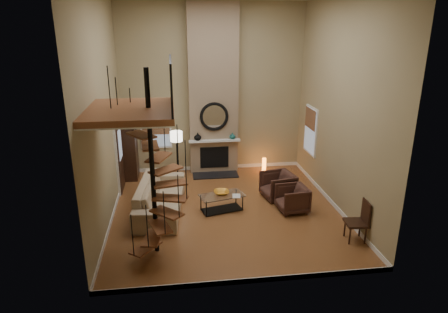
{
  "coord_description": "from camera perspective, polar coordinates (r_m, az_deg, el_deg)",
  "views": [
    {
      "loc": [
        -1.32,
        -9.64,
        4.82
      ],
      "look_at": [
        0.0,
        0.4,
        1.4
      ],
      "focal_mm": 31.71,
      "sensor_mm": 36.0,
      "label": 1
    }
  ],
  "objects": [
    {
      "name": "baseboard_back",
      "position": [
        13.79,
        -1.54,
        -1.53
      ],
      "size": [
        6.0,
        0.02,
        0.12
      ],
      "primitive_type": "cube",
      "color": "white",
      "rests_on": "ground"
    },
    {
      "name": "vase_left",
      "position": [
        12.97,
        -3.81,
        2.89
      ],
      "size": [
        0.24,
        0.24,
        0.25
      ],
      "primitive_type": "imported",
      "color": "black",
      "rests_on": "mantel"
    },
    {
      "name": "mantel",
      "position": [
        13.02,
        -1.37,
        2.28
      ],
      "size": [
        1.7,
        0.18,
        0.06
      ],
      "primitive_type": "cube",
      "color": "white",
      "rests_on": "chimney_breast"
    },
    {
      "name": "coffee_table",
      "position": [
        10.71,
        -0.33,
        -6.38
      ],
      "size": [
        1.28,
        0.86,
        0.44
      ],
      "color": "silver",
      "rests_on": "ground"
    },
    {
      "name": "mirror_disc",
      "position": [
        12.88,
        -1.43,
        5.78
      ],
      "size": [
        0.8,
        0.01,
        0.8
      ],
      "primitive_type": "cylinder",
      "rotation": [
        1.57,
        0.0,
        0.0
      ],
      "color": "white",
      "rests_on": "chimney_breast"
    },
    {
      "name": "accent_lamp",
      "position": [
        13.52,
        5.79,
        -1.2
      ],
      "size": [
        0.13,
        0.13,
        0.47
      ],
      "primitive_type": "cylinder",
      "color": "orange",
      "rests_on": "ground"
    },
    {
      "name": "ground",
      "position": [
        10.86,
        0.28,
        -7.72
      ],
      "size": [
        6.0,
        6.5,
        0.01
      ],
      "primitive_type": "cube",
      "color": "#9F6233",
      "rests_on": "ground"
    },
    {
      "name": "sofa",
      "position": [
        10.85,
        -9.19,
        -5.67
      ],
      "size": [
        1.4,
        2.93,
        0.83
      ],
      "primitive_type": "imported",
      "rotation": [
        0.0,
        0.0,
        1.46
      ],
      "color": "tan",
      "rests_on": "ground"
    },
    {
      "name": "floor_lamp",
      "position": [
        12.19,
        -6.87,
        2.29
      ],
      "size": [
        0.37,
        0.37,
        1.7
      ],
      "color": "black",
      "rests_on": "ground"
    },
    {
      "name": "baseboard_right",
      "position": [
        11.58,
        15.19,
        -6.3
      ],
      "size": [
        0.02,
        6.5,
        0.12
      ],
      "primitive_type": "cube",
      "color": "white",
      "rests_on": "ground"
    },
    {
      "name": "entry_door",
      "position": [
        12.15,
        -14.84,
        -0.06
      ],
      "size": [
        0.1,
        1.05,
        2.16
      ],
      "color": "white",
      "rests_on": "ground"
    },
    {
      "name": "baseboard_front",
      "position": [
        8.08,
        3.54,
        -17.45
      ],
      "size": [
        6.0,
        0.02,
        0.12
      ],
      "primitive_type": "cube",
      "color": "white",
      "rests_on": "ground"
    },
    {
      "name": "side_chair",
      "position": [
        9.74,
        19.02,
        -8.6
      ],
      "size": [
        0.53,
        0.53,
        1.01
      ],
      "color": "black",
      "rests_on": "ground"
    },
    {
      "name": "baseboard_left",
      "position": [
        10.88,
        -15.69,
        -8.04
      ],
      "size": [
        0.02,
        6.5,
        0.12
      ],
      "primitive_type": "cube",
      "color": "white",
      "rests_on": "ground"
    },
    {
      "name": "window_back",
      "position": [
        13.27,
        -9.81,
        4.43
      ],
      "size": [
        1.02,
        0.06,
        1.52
      ],
      "color": "white",
      "rests_on": "back_wall"
    },
    {
      "name": "loft",
      "position": [
        8.03,
        -12.6,
        6.84
      ],
      "size": [
        1.7,
        2.2,
        1.09
      ],
      "color": "brown",
      "rests_on": "left_wall"
    },
    {
      "name": "hutch",
      "position": [
        13.12,
        -13.37,
        0.99
      ],
      "size": [
        0.42,
        0.89,
        1.99
      ],
      "primitive_type": "cube",
      "color": "black",
      "rests_on": "ground"
    },
    {
      "name": "armchair_near",
      "position": [
        11.6,
        8.12,
        -4.18
      ],
      "size": [
        1.02,
        1.0,
        0.79
      ],
      "primitive_type": "imported",
      "rotation": [
        0.0,
        0.0,
        -1.37
      ],
      "color": "#44271F",
      "rests_on": "ground"
    },
    {
      "name": "bowl",
      "position": [
        10.67,
        -0.37,
        -5.23
      ],
      "size": [
        0.42,
        0.42,
        0.1
      ],
      "primitive_type": "imported",
      "color": "orange",
      "rests_on": "coffee_table"
    },
    {
      "name": "armchair_far",
      "position": [
        10.84,
        10.17,
        -5.99
      ],
      "size": [
        0.84,
        0.83,
        0.71
      ],
      "primitive_type": "imported",
      "rotation": [
        0.0,
        0.0,
        -1.47
      ],
      "color": "#44271F",
      "rests_on": "ground"
    },
    {
      "name": "back_wall",
      "position": [
        13.12,
        -1.65,
        9.58
      ],
      "size": [
        6.0,
        0.02,
        5.5
      ],
      "primitive_type": "cube",
      "color": "tan",
      "rests_on": "ground"
    },
    {
      "name": "mirror_frame",
      "position": [
        12.87,
        -1.43,
        5.77
      ],
      "size": [
        0.94,
        0.1,
        0.94
      ],
      "primitive_type": "torus",
      "rotation": [
        1.57,
        0.0,
        0.0
      ],
      "color": "black",
      "rests_on": "chimney_breast"
    },
    {
      "name": "front_wall",
      "position": [
        6.85,
        4.0,
        1.02
      ],
      "size": [
        6.0,
        0.02,
        5.5
      ],
      "primitive_type": "cube",
      "color": "tan",
      "rests_on": "ground"
    },
    {
      "name": "vase_right",
      "position": [
        13.09,
        1.22,
        2.99
      ],
      "size": [
        0.2,
        0.2,
        0.21
      ],
      "primitive_type": "imported",
      "color": "#185553",
      "rests_on": "mantel"
    },
    {
      "name": "spiral_stair",
      "position": [
        8.43,
        -10.13,
        -2.77
      ],
      "size": [
        1.47,
        1.47,
        4.06
      ],
      "color": "black",
      "rests_on": "ground"
    },
    {
      "name": "window_right",
      "position": [
        12.81,
        12.37,
        3.79
      ],
      "size": [
        0.06,
        1.02,
        1.52
      ],
      "color": "white",
      "rests_on": "right_wall"
    },
    {
      "name": "firebox",
      "position": [
        13.27,
        -1.39,
        -0.11
      ],
      "size": [
        0.95,
        0.02,
        0.72
      ],
      "primitive_type": "cube",
      "color": "black",
      "rests_on": "chimney_breast"
    },
    {
      "name": "left_wall",
      "position": [
        10.0,
        -17.08,
        5.89
      ],
      "size": [
        0.02,
        6.5,
        5.5
      ],
      "primitive_type": "cube",
      "color": "tan",
      "rests_on": "ground"
    },
    {
      "name": "right_wall",
      "position": [
        10.77,
        16.45,
        6.82
      ],
      "size": [
        0.02,
        6.5,
        5.5
      ],
      "primitive_type": "cube",
      "color": "tan",
      "rests_on": "ground"
    },
    {
      "name": "hearth",
      "position": [
        13.19,
        -1.23,
        -2.69
      ],
      "size": [
        1.5,
        0.6,
        0.04
      ],
      "primitive_type": "cube",
      "color": "black",
      "rests_on": "ground"
    },
    {
      "name": "book",
      "position": [
        10.55,
        1.66,
        -5.74
      ],
      "size": [
        0.25,
        0.31,
        0.03
      ],
      "primitive_type": "imported",
      "rotation": [
        0.0,
        0.0,
        -0.15
      ],
      "color": "gray",
      "rests_on": "coffee_table"
    },
    {
      "name": "chimney_breast",
      "position": [
        12.93,
        -1.56,
        9.44
      ],
      "size": [
        1.6,
        0.38,
        5.5
      ],
      "primitive_type": "cube",
      "color": "#8B735A",
      "rests_on": "ground"
    }
  ]
}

